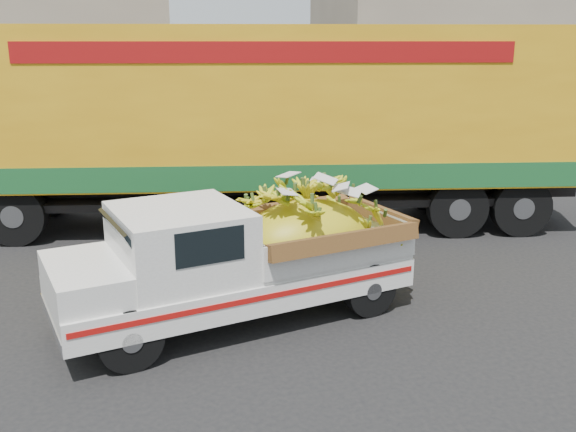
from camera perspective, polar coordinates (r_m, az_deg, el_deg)
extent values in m
plane|color=black|center=(8.35, -12.19, -10.16)|extent=(100.00, 100.00, 0.00)
cube|color=gray|center=(14.90, -12.67, 1.54)|extent=(60.00, 0.25, 0.15)
cube|color=gray|center=(16.95, -12.73, 3.18)|extent=(60.00, 4.00, 0.14)
cube|color=gray|center=(27.31, 18.44, 13.51)|extent=(14.00, 6.00, 6.00)
cylinder|color=black|center=(7.40, -13.86, -10.58)|extent=(0.76, 0.39, 0.73)
cylinder|color=black|center=(8.67, -16.15, -6.80)|extent=(0.76, 0.39, 0.73)
cylinder|color=black|center=(8.60, 7.26, -6.45)|extent=(0.76, 0.39, 0.73)
cylinder|color=black|center=(9.72, 2.54, -3.74)|extent=(0.76, 0.39, 0.73)
cube|color=silver|center=(8.38, -4.81, -5.75)|extent=(4.80, 2.74, 0.38)
cube|color=#A50F0C|center=(7.65, -2.40, -7.31)|extent=(4.30, 1.14, 0.07)
cube|color=silver|center=(7.91, -20.02, -8.82)|extent=(0.50, 1.58, 0.14)
cube|color=silver|center=(7.78, -17.63, -5.31)|extent=(1.19, 1.70, 0.35)
cube|color=silver|center=(7.95, -9.56, -2.35)|extent=(1.85, 1.90, 0.87)
cube|color=black|center=(7.21, -6.91, -2.73)|extent=(0.80, 0.22, 0.41)
cube|color=silver|center=(8.72, 2.15, -1.83)|extent=(2.56, 2.15, 0.49)
ellipsoid|color=gold|center=(8.70, 1.60, -2.56)|extent=(2.28, 1.78, 1.24)
cylinder|color=black|center=(12.69, 19.97, 0.79)|extent=(1.14, 0.49, 1.10)
cylinder|color=black|center=(14.49, 16.90, 2.79)|extent=(1.14, 0.49, 1.10)
cylinder|color=black|center=(12.26, 14.81, 0.72)|extent=(1.14, 0.49, 1.10)
cylinder|color=black|center=(14.12, 12.32, 2.78)|extent=(1.14, 0.49, 1.10)
cylinder|color=black|center=(12.36, -23.10, 0.10)|extent=(1.14, 0.49, 1.10)
cylinder|color=black|center=(14.21, -20.51, 2.23)|extent=(1.14, 0.49, 1.10)
cube|color=black|center=(12.56, -1.92, 2.66)|extent=(12.01, 2.91, 0.36)
cube|color=gold|center=(12.31, -1.99, 9.94)|extent=(12.01, 4.35, 2.84)
cube|color=#185426|center=(12.48, -1.94, 4.59)|extent=(12.07, 4.38, 0.45)
cube|color=maroon|center=(11.00, -1.85, 14.35)|extent=(8.30, 1.36, 0.35)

